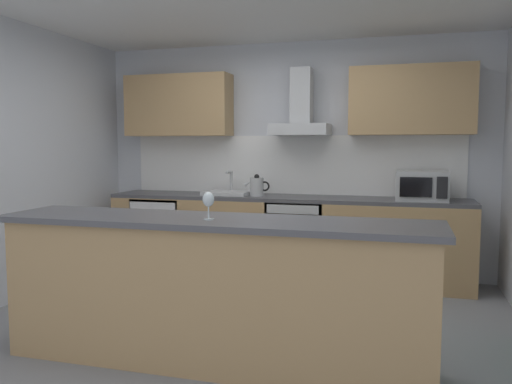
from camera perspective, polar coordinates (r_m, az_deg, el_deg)
name	(u,v)px	position (r m, az deg, el deg)	size (l,w,h in m)	color
ground	(237,330)	(4.28, -2.08, -14.87)	(5.42, 4.94, 0.02)	gray
wall_back	(292,158)	(5.98, 3.93, 3.69)	(5.42, 0.12, 2.60)	silver
backsplash_tile	(290,165)	(5.91, 3.78, 2.99)	(3.76, 0.02, 0.66)	white
counter_back	(284,237)	(5.70, 3.08, -4.98)	(3.89, 0.60, 0.90)	tan
counter_island	(213,291)	(3.50, -4.73, -10.79)	(2.92, 0.64, 0.98)	tan
upper_cabinets	(288,103)	(5.77, 3.49, 9.70)	(3.84, 0.32, 0.70)	tan
oven	(298,237)	(5.64, 4.60, -5.00)	(0.60, 0.62, 0.80)	slate
refrigerator	(164,234)	(6.15, -10.04, -4.54)	(0.58, 0.60, 0.85)	white
microwave	(422,186)	(5.43, 17.73, 0.65)	(0.50, 0.38, 0.30)	#B7BABC
sink	(228,192)	(5.80, -3.13, -0.04)	(0.50, 0.40, 0.26)	silver
kettle	(257,186)	(5.64, 0.09, 0.61)	(0.29, 0.15, 0.24)	#B7BABC
range_hood	(301,114)	(5.69, 4.96, 8.51)	(0.62, 0.45, 0.72)	#B7BABC
wine_glass	(208,200)	(3.32, -5.25, -0.92)	(0.08, 0.08, 0.18)	silver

